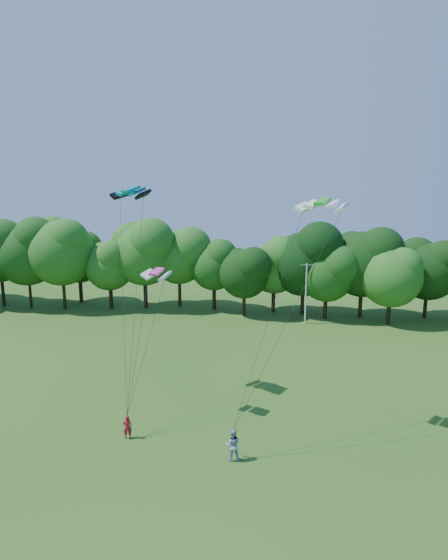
# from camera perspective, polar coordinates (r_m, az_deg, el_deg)

# --- Properties ---
(ground) EXTENTS (160.00, 160.00, 0.00)m
(ground) POSITION_cam_1_polar(r_m,az_deg,el_deg) (25.64, -4.37, -25.47)
(ground) COLOR #2C5918
(ground) RESTS_ON ground
(utility_pole) EXTENTS (1.47, 0.42, 7.46)m
(utility_pole) POSITION_cam_1_polar(r_m,az_deg,el_deg) (53.72, 10.65, -1.67)
(utility_pole) COLOR #BBBAB1
(utility_pole) RESTS_ON ground
(kite_flyer_left) EXTENTS (0.65, 0.53, 1.56)m
(kite_flyer_left) POSITION_cam_1_polar(r_m,az_deg,el_deg) (29.94, -12.51, -18.22)
(kite_flyer_left) COLOR maroon
(kite_flyer_left) RESTS_ON ground
(kite_flyer_right) EXTENTS (1.04, 0.87, 1.92)m
(kite_flyer_right) POSITION_cam_1_polar(r_m,az_deg,el_deg) (27.19, 1.14, -20.69)
(kite_flyer_right) COLOR #91A9C9
(kite_flyer_right) RESTS_ON ground
(kite_teal) EXTENTS (3.40, 2.57, 0.58)m
(kite_teal) POSITION_cam_1_polar(r_m,az_deg,el_deg) (33.36, -12.05, 11.51)
(kite_teal) COLOR #048485
(kite_teal) RESTS_ON ground
(kite_green) EXTENTS (3.31, 2.43, 0.51)m
(kite_green) POSITION_cam_1_polar(r_m,az_deg,el_deg) (27.23, 12.71, 9.98)
(kite_green) COLOR green
(kite_green) RESTS_ON ground
(kite_pink) EXTENTS (2.25, 1.56, 0.45)m
(kite_pink) POSITION_cam_1_polar(r_m,az_deg,el_deg) (29.61, -8.78, 1.09)
(kite_pink) COLOR #D73B89
(kite_pink) RESTS_ON ground
(tree_back_west) EXTENTS (7.95, 7.95, 11.56)m
(tree_back_west) POSITION_cam_1_polar(r_m,az_deg,el_deg) (66.89, -18.46, 3.27)
(tree_back_west) COLOR black
(tree_back_west) RESTS_ON ground
(tree_back_center) EXTENTS (9.22, 9.22, 13.41)m
(tree_back_center) POSITION_cam_1_polar(r_m,az_deg,el_deg) (57.41, 10.41, 3.69)
(tree_back_center) COLOR #342114
(tree_back_center) RESTS_ON ground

